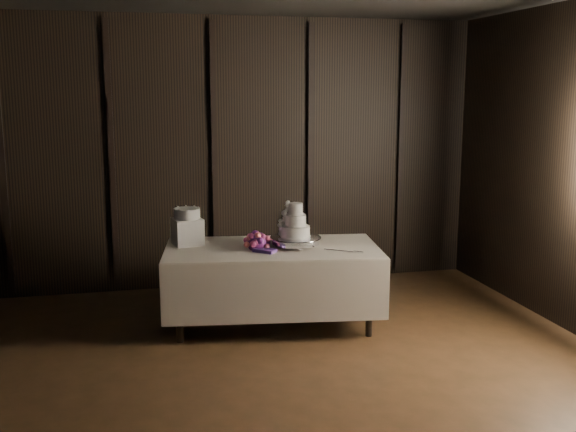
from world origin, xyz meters
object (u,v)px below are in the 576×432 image
at_px(cake_stand, 295,242).
at_px(wedding_cake, 293,224).
at_px(display_table, 273,283).
at_px(box_pedestal, 187,232).
at_px(bouquet, 257,242).
at_px(small_cake, 187,213).

distance_m(cake_stand, wedding_cake, 0.17).
relative_size(display_table, box_pedestal, 8.13).
bearing_deg(box_pedestal, display_table, -21.15).
height_order(display_table, bouquet, bouquet).
distance_m(wedding_cake, box_pedestal, 1.01).
height_order(wedding_cake, box_pedestal, wedding_cake).
height_order(wedding_cake, bouquet, wedding_cake).
bearing_deg(wedding_cake, box_pedestal, 178.98).
xyz_separation_m(bouquet, small_cake, (-0.60, 0.35, 0.23)).
bearing_deg(display_table, box_pedestal, 166.75).
distance_m(wedding_cake, small_cake, 1.01).
xyz_separation_m(display_table, wedding_cake, (0.19, -0.04, 0.56)).
height_order(cake_stand, box_pedestal, box_pedestal).
bearing_deg(small_cake, bouquet, -29.96).
height_order(box_pedestal, small_cake, small_cake).
distance_m(display_table, cake_stand, 0.44).
bearing_deg(cake_stand, box_pedestal, 161.82).
bearing_deg(small_cake, box_pedestal, 180.00).
relative_size(wedding_cake, box_pedestal, 1.24).
relative_size(wedding_cake, small_cake, 1.32).
relative_size(box_pedestal, small_cake, 1.06).
xyz_separation_m(cake_stand, box_pedestal, (-0.97, 0.32, 0.08)).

